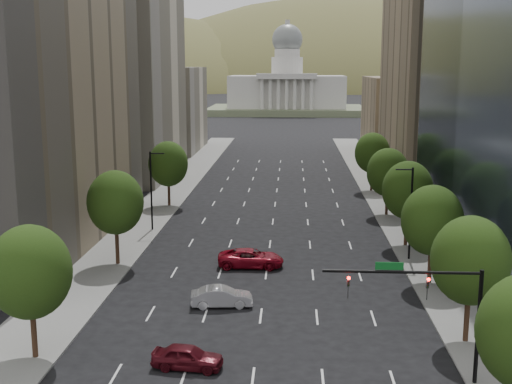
% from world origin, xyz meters
% --- Properties ---
extents(sidewalk_left, '(6.00, 200.00, 0.15)m').
position_xyz_m(sidewalk_left, '(-15.50, 60.00, 0.07)').
color(sidewalk_left, slate).
rests_on(sidewalk_left, ground).
extents(sidewalk_right, '(6.00, 200.00, 0.15)m').
position_xyz_m(sidewalk_right, '(15.50, 60.00, 0.07)').
color(sidewalk_right, slate).
rests_on(sidewalk_right, ground).
extents(midrise_cream_left, '(14.00, 30.00, 35.00)m').
position_xyz_m(midrise_cream_left, '(-25.00, 103.00, 17.50)').
color(midrise_cream_left, beige).
rests_on(midrise_cream_left, ground).
extents(filler_left, '(14.00, 26.00, 18.00)m').
position_xyz_m(filler_left, '(-25.00, 136.00, 9.00)').
color(filler_left, beige).
rests_on(filler_left, ground).
extents(parking_tan_right, '(14.00, 30.00, 30.00)m').
position_xyz_m(parking_tan_right, '(25.00, 100.00, 15.00)').
color(parking_tan_right, '#8C7759').
rests_on(parking_tan_right, ground).
extents(filler_right, '(14.00, 26.00, 16.00)m').
position_xyz_m(filler_right, '(25.00, 133.00, 8.00)').
color(filler_right, '#8C7759').
rests_on(filler_right, ground).
extents(tree_right_1, '(5.20, 5.20, 8.75)m').
position_xyz_m(tree_right_1, '(14.00, 36.00, 5.75)').
color(tree_right_1, '#382316').
rests_on(tree_right_1, ground).
extents(tree_right_2, '(5.20, 5.20, 8.61)m').
position_xyz_m(tree_right_2, '(14.00, 48.00, 5.60)').
color(tree_right_2, '#382316').
rests_on(tree_right_2, ground).
extents(tree_right_3, '(5.20, 5.20, 8.89)m').
position_xyz_m(tree_right_3, '(14.00, 60.00, 5.89)').
color(tree_right_3, '#382316').
rests_on(tree_right_3, ground).
extents(tree_right_4, '(5.20, 5.20, 8.46)m').
position_xyz_m(tree_right_4, '(14.00, 74.00, 5.46)').
color(tree_right_4, '#382316').
rests_on(tree_right_4, ground).
extents(tree_right_5, '(5.20, 5.20, 8.75)m').
position_xyz_m(tree_right_5, '(14.00, 90.00, 5.75)').
color(tree_right_5, '#382316').
rests_on(tree_right_5, ground).
extents(tree_left_0, '(5.20, 5.20, 8.75)m').
position_xyz_m(tree_left_0, '(-14.00, 32.00, 5.75)').
color(tree_left_0, '#382316').
rests_on(tree_left_0, ground).
extents(tree_left_1, '(5.20, 5.20, 8.97)m').
position_xyz_m(tree_left_1, '(-14.00, 52.00, 5.96)').
color(tree_left_1, '#382316').
rests_on(tree_left_1, ground).
extents(tree_left_2, '(5.20, 5.20, 8.68)m').
position_xyz_m(tree_left_2, '(-14.00, 78.00, 5.68)').
color(tree_left_2, '#382316').
rests_on(tree_left_2, ground).
extents(streetlight_rn, '(1.70, 0.20, 9.00)m').
position_xyz_m(streetlight_rn, '(13.44, 55.00, 4.84)').
color(streetlight_rn, black).
rests_on(streetlight_rn, ground).
extents(streetlight_ln, '(1.70, 0.20, 9.00)m').
position_xyz_m(streetlight_ln, '(-13.44, 65.00, 4.84)').
color(streetlight_ln, black).
rests_on(streetlight_ln, ground).
extents(traffic_signal, '(9.12, 0.40, 7.38)m').
position_xyz_m(traffic_signal, '(10.53, 30.00, 5.17)').
color(traffic_signal, black).
rests_on(traffic_signal, ground).
extents(capitol, '(60.00, 40.00, 35.20)m').
position_xyz_m(capitol, '(0.00, 249.71, 8.58)').
color(capitol, '#596647').
rests_on(capitol, ground).
extents(foothills, '(720.00, 413.00, 263.00)m').
position_xyz_m(foothills, '(34.67, 599.39, -37.78)').
color(foothills, olive).
rests_on(foothills, ground).
extents(car_maroon, '(4.58, 2.23, 1.50)m').
position_xyz_m(car_maroon, '(-4.09, 31.18, 0.75)').
color(car_maroon, '#4A0C14').
rests_on(car_maroon, ground).
extents(car_silver, '(4.92, 2.20, 1.57)m').
position_xyz_m(car_silver, '(-3.12, 41.79, 0.78)').
color(car_silver, '#ABAAB0').
rests_on(car_silver, ground).
extents(car_red_far, '(6.10, 2.88, 1.69)m').
position_xyz_m(car_red_far, '(-1.50, 52.03, 0.84)').
color(car_red_far, maroon).
rests_on(car_red_far, ground).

